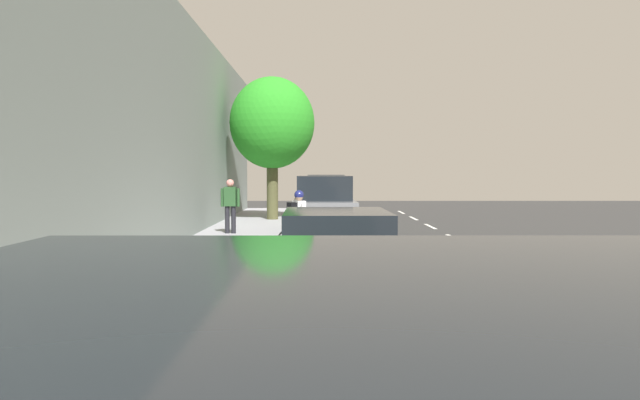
{
  "coord_description": "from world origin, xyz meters",
  "views": [
    {
      "loc": [
        1.13,
        13.18,
        2.1
      ],
      "look_at": [
        1.1,
        -2.29,
        1.4
      ],
      "focal_mm": 34.22,
      "sensor_mm": 36.0,
      "label": 1
    }
  ],
  "objects_px": {
    "parked_suv_white_nearest": "(325,195)",
    "parked_sedan_black_mid": "(336,262)",
    "cyclist_with_backpack": "(298,215)",
    "street_tree_near_cyclist": "(272,124)",
    "bicycle_at_curb": "(306,240)",
    "parked_suv_grey_second": "(324,206)",
    "pedestrian_on_phone": "(230,203)"
  },
  "relations": [
    {
      "from": "pedestrian_on_phone",
      "to": "parked_sedan_black_mid",
      "type": "bearing_deg",
      "value": 106.8
    },
    {
      "from": "bicycle_at_curb",
      "to": "cyclist_with_backpack",
      "type": "height_order",
      "value": "cyclist_with_backpack"
    },
    {
      "from": "parked_suv_grey_second",
      "to": "pedestrian_on_phone",
      "type": "distance_m",
      "value": 2.99
    },
    {
      "from": "street_tree_near_cyclist",
      "to": "parked_suv_white_nearest",
      "type": "bearing_deg",
      "value": -119.81
    },
    {
      "from": "cyclist_with_backpack",
      "to": "street_tree_near_cyclist",
      "type": "height_order",
      "value": "street_tree_near_cyclist"
    },
    {
      "from": "street_tree_near_cyclist",
      "to": "cyclist_with_backpack",
      "type": "bearing_deg",
      "value": 98.41
    },
    {
      "from": "bicycle_at_curb",
      "to": "street_tree_near_cyclist",
      "type": "xyz_separation_m",
      "value": [
        1.6,
        -9.75,
        3.74
      ]
    },
    {
      "from": "cyclist_with_backpack",
      "to": "bicycle_at_curb",
      "type": "bearing_deg",
      "value": 117.05
    },
    {
      "from": "parked_suv_white_nearest",
      "to": "parked_sedan_black_mid",
      "type": "bearing_deg",
      "value": 89.89
    },
    {
      "from": "parked_suv_white_nearest",
      "to": "parked_suv_grey_second",
      "type": "bearing_deg",
      "value": 89.09
    },
    {
      "from": "parked_sedan_black_mid",
      "to": "street_tree_near_cyclist",
      "type": "height_order",
      "value": "street_tree_near_cyclist"
    },
    {
      "from": "pedestrian_on_phone",
      "to": "street_tree_near_cyclist",
      "type": "bearing_deg",
      "value": -98.65
    },
    {
      "from": "parked_suv_white_nearest",
      "to": "bicycle_at_curb",
      "type": "relative_size",
      "value": 3.14
    },
    {
      "from": "parked_suv_white_nearest",
      "to": "cyclist_with_backpack",
      "type": "height_order",
      "value": "parked_suv_white_nearest"
    },
    {
      "from": "cyclist_with_backpack",
      "to": "pedestrian_on_phone",
      "type": "bearing_deg",
      "value": -56.61
    },
    {
      "from": "parked_suv_grey_second",
      "to": "bicycle_at_curb",
      "type": "height_order",
      "value": "parked_suv_grey_second"
    },
    {
      "from": "parked_suv_white_nearest",
      "to": "parked_sedan_black_mid",
      "type": "xyz_separation_m",
      "value": [
        0.04,
        19.95,
        -0.27
      ]
    },
    {
      "from": "parked_sedan_black_mid",
      "to": "bicycle_at_curb",
      "type": "xyz_separation_m",
      "value": [
        0.59,
        -6.32,
        -0.38
      ]
    },
    {
      "from": "parked_suv_white_nearest",
      "to": "cyclist_with_backpack",
      "type": "xyz_separation_m",
      "value": [
        0.85,
        13.19,
        -0.04
      ]
    },
    {
      "from": "pedestrian_on_phone",
      "to": "cyclist_with_backpack",
      "type": "bearing_deg",
      "value": 123.39
    },
    {
      "from": "street_tree_near_cyclist",
      "to": "bicycle_at_curb",
      "type": "bearing_deg",
      "value": 99.32
    },
    {
      "from": "parked_suv_white_nearest",
      "to": "parked_sedan_black_mid",
      "type": "height_order",
      "value": "parked_suv_white_nearest"
    },
    {
      "from": "parked_suv_white_nearest",
      "to": "parked_suv_grey_second",
      "type": "xyz_separation_m",
      "value": [
        0.15,
        9.44,
        0.0
      ]
    },
    {
      "from": "pedestrian_on_phone",
      "to": "parked_suv_white_nearest",
      "type": "bearing_deg",
      "value": -107.73
    },
    {
      "from": "parked_suv_grey_second",
      "to": "pedestrian_on_phone",
      "type": "bearing_deg",
      "value": 5.96
    },
    {
      "from": "parked_suv_grey_second",
      "to": "parked_sedan_black_mid",
      "type": "distance_m",
      "value": 10.51
    },
    {
      "from": "parked_sedan_black_mid",
      "to": "bicycle_at_curb",
      "type": "height_order",
      "value": "parked_sedan_black_mid"
    },
    {
      "from": "parked_suv_white_nearest",
      "to": "pedestrian_on_phone",
      "type": "height_order",
      "value": "parked_suv_white_nearest"
    },
    {
      "from": "parked_sedan_black_mid",
      "to": "parked_suv_grey_second",
      "type": "bearing_deg",
      "value": -89.4
    },
    {
      "from": "cyclist_with_backpack",
      "to": "parked_sedan_black_mid",
      "type": "bearing_deg",
      "value": 96.85
    },
    {
      "from": "cyclist_with_backpack",
      "to": "street_tree_near_cyclist",
      "type": "distance_m",
      "value": 9.91
    },
    {
      "from": "parked_sedan_black_mid",
      "to": "street_tree_near_cyclist",
      "type": "bearing_deg",
      "value": -82.25
    }
  ]
}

